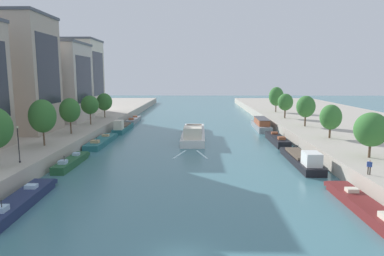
# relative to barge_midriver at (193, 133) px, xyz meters

# --- Properties ---
(quay_left) EXTENTS (36.00, 170.00, 2.19)m
(quay_left) POSITION_rel_barge_midriver_xyz_m (-36.90, 8.36, 0.07)
(quay_left) COLOR #B7AD9E
(quay_left) RESTS_ON ground
(quay_right) EXTENTS (36.00, 170.00, 2.19)m
(quay_right) POSITION_rel_barge_midriver_xyz_m (36.43, 8.36, 0.07)
(quay_right) COLOR #B7AD9E
(quay_right) RESTS_ON ground
(barge_midriver) EXTENTS (4.61, 22.91, 3.36)m
(barge_midriver) POSITION_rel_barge_midriver_xyz_m (0.00, 0.00, 0.00)
(barge_midriver) COLOR silver
(barge_midriver) RESTS_ON ground
(wake_behind_barge) EXTENTS (5.60, 5.89, 0.03)m
(wake_behind_barge) POSITION_rel_barge_midriver_xyz_m (-0.26, -14.41, -1.01)
(wake_behind_barge) COLOR silver
(wake_behind_barge) RESTS_ON ground
(moored_boat_left_midway) EXTENTS (2.82, 13.33, 2.14)m
(moored_boat_left_midway) POSITION_rel_barge_midriver_xyz_m (-16.46, -37.05, -0.48)
(moored_boat_left_midway) COLOR #1E284C
(moored_boat_left_midway) RESTS_ON ground
(moored_boat_left_second) EXTENTS (1.93, 10.74, 2.13)m
(moored_boat_left_second) POSITION_rel_barge_midriver_xyz_m (-17.15, -21.59, -0.47)
(moored_boat_left_second) COLOR #235633
(moored_boat_left_second) RESTS_ON ground
(moored_boat_left_upstream) EXTENTS (2.90, 14.11, 2.08)m
(moored_boat_left_upstream) POSITION_rel_barge_midriver_xyz_m (-17.18, -6.08, -0.50)
(moored_boat_left_upstream) COLOR #23666B
(moored_boat_left_upstream) RESTS_ON ground
(moored_boat_left_near) EXTENTS (2.49, 13.66, 3.01)m
(moored_boat_left_near) POSITION_rel_barge_midriver_xyz_m (-16.53, 8.94, -0.14)
(moored_boat_left_near) COLOR #23666B
(moored_boat_left_near) RESTS_ON ground
(moored_boat_left_end) EXTENTS (2.32, 12.70, 2.14)m
(moored_boat_left_end) POSITION_rel_barge_midriver_xyz_m (-16.92, 24.74, -0.47)
(moored_boat_left_end) COLOR gray
(moored_boat_left_end) RESTS_ON ground
(moored_boat_right_end) EXTENTS (2.45, 14.16, 2.08)m
(moored_boat_right_end) POSITION_rel_barge_midriver_xyz_m (16.58, -37.65, -0.51)
(moored_boat_right_end) COLOR maroon
(moored_boat_right_end) RESTS_ON ground
(moored_boat_right_downstream) EXTENTS (2.88, 14.88, 2.77)m
(moored_boat_right_downstream) POSITION_rel_barge_midriver_xyz_m (15.86, -20.59, -0.20)
(moored_boat_right_downstream) COLOR black
(moored_boat_right_downstream) RESTS_ON ground
(moored_boat_right_second) EXTENTS (2.44, 12.77, 2.40)m
(moored_boat_right_second) POSITION_rel_barge_midriver_xyz_m (16.04, -4.33, -0.34)
(moored_boat_right_second) COLOR black
(moored_boat_right_second) RESTS_ON ground
(moored_boat_right_upstream) EXTENTS (3.36, 14.92, 2.77)m
(moored_boat_right_upstream) POSITION_rel_barge_midriver_xyz_m (16.07, 12.26, 0.14)
(moored_boat_right_upstream) COLOR gray
(moored_boat_right_upstream) RESTS_ON ground
(tree_left_far) EXTENTS (3.98, 3.98, 7.01)m
(tree_left_far) POSITION_rel_barge_midriver_xyz_m (-22.44, -18.25, 5.67)
(tree_left_far) COLOR brown
(tree_left_far) RESTS_ON quay_left
(tree_left_third) EXTENTS (3.69, 3.69, 6.50)m
(tree_left_third) POSITION_rel_barge_midriver_xyz_m (-22.31, -7.57, 5.47)
(tree_left_third) COLOR brown
(tree_left_third) RESTS_ON quay_left
(tree_left_second) EXTENTS (3.78, 3.78, 6.29)m
(tree_left_second) POSITION_rel_barge_midriver_xyz_m (-22.43, 4.34, 5.44)
(tree_left_second) COLOR brown
(tree_left_second) RESTS_ON quay_left
(tree_left_nearest) EXTENTS (3.91, 3.91, 6.15)m
(tree_left_nearest) POSITION_rel_barge_midriver_xyz_m (-22.76, 16.92, 5.13)
(tree_left_nearest) COLOR brown
(tree_left_nearest) RESTS_ON quay_left
(tree_right_past_mid) EXTENTS (4.23, 4.23, 5.88)m
(tree_right_past_mid) POSITION_rel_barge_midriver_xyz_m (23.10, -25.10, 4.84)
(tree_right_past_mid) COLOR brown
(tree_right_past_mid) RESTS_ON quay_right
(tree_right_far) EXTENTS (3.58, 3.58, 5.72)m
(tree_right_far) POSITION_rel_barge_midriver_xyz_m (23.27, -11.25, 4.76)
(tree_right_far) COLOR brown
(tree_right_far) RESTS_ON quay_right
(tree_right_end_of_row) EXTENTS (3.87, 3.87, 6.41)m
(tree_right_end_of_row) POSITION_rel_barge_midriver_xyz_m (23.34, 2.37, 5.32)
(tree_right_end_of_row) COLOR brown
(tree_right_end_of_row) RESTS_ON quay_right
(tree_right_by_lamp) EXTENTS (3.75, 3.75, 6.11)m
(tree_right_by_lamp) POSITION_rel_barge_midriver_xyz_m (22.67, 16.41, 5.17)
(tree_right_by_lamp) COLOR brown
(tree_right_by_lamp) RESTS_ON quay_right
(tree_right_distant) EXTENTS (4.23, 4.23, 7.28)m
(tree_right_distant) POSITION_rel_barge_midriver_xyz_m (23.69, 30.87, 5.71)
(tree_right_distant) COLOR brown
(tree_right_distant) RESTS_ON quay_right
(lamppost_left_bank) EXTENTS (0.28, 0.28, 4.52)m
(lamppost_left_bank) POSITION_rel_barge_midriver_xyz_m (-20.86, -28.45, 3.65)
(lamppost_left_bank) COLOR black
(lamppost_left_bank) RESTS_ON quay_left
(building_left_tall) EXTENTS (13.51, 12.01, 21.64)m
(building_left_tall) POSITION_rel_barge_midriver_xyz_m (-33.08, -5.59, 12.00)
(building_left_tall) COLOR #A89989
(building_left_tall) RESTS_ON quay_left
(building_left_corner) EXTENTS (15.87, 13.28, 18.08)m
(building_left_corner) POSITION_rel_barge_midriver_xyz_m (-33.08, 10.39, 10.22)
(building_left_corner) COLOR #BCB2A8
(building_left_corner) RESTS_ON quay_left
(building_left_far_end) EXTENTS (12.27, 12.61, 20.53)m
(building_left_far_end) POSITION_rel_barge_midriver_xyz_m (-33.08, 27.87, 11.45)
(building_left_far_end) COLOR beige
(building_left_far_end) RESTS_ON quay_left
(person_on_quay) EXTENTS (0.44, 0.36, 1.62)m
(person_on_quay) POSITION_rel_barge_midriver_xyz_m (19.23, -32.88, 2.10)
(person_on_quay) COLOR #473D33
(person_on_quay) RESTS_ON quay_right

